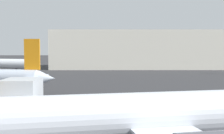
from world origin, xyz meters
name	(u,v)px	position (x,y,z in m)	size (l,w,h in m)	color
airplane_at_gate	(170,115)	(5.39, 14.30, 3.36)	(37.33, 26.55, 10.28)	silver
terminal_building	(136,50)	(11.63, 112.87, 7.19)	(64.34, 24.92, 14.37)	beige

